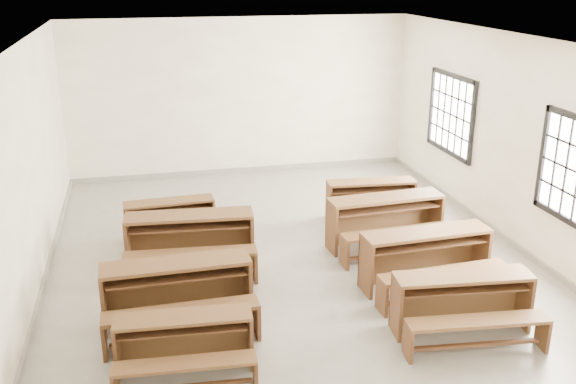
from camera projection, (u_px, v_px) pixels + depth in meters
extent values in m
plane|color=gray|center=(288.00, 254.00, 9.73)|extent=(8.50, 8.50, 0.00)
cube|color=white|center=(288.00, 41.00, 8.68)|extent=(7.00, 8.50, 0.05)
cube|color=white|center=(241.00, 98.00, 13.08)|extent=(7.00, 0.05, 3.20)
cube|color=white|center=(404.00, 288.00, 5.32)|extent=(7.00, 0.05, 3.20)
cube|color=white|center=(32.00, 169.00, 8.45)|extent=(0.05, 8.50, 3.20)
cube|color=white|center=(506.00, 139.00, 9.95)|extent=(0.05, 8.50, 3.20)
cube|color=gray|center=(243.00, 170.00, 13.60)|extent=(7.00, 0.04, 0.10)
cube|color=gray|center=(46.00, 275.00, 8.96)|extent=(0.04, 8.50, 0.10)
cube|color=gray|center=(495.00, 231.00, 10.46)|extent=(0.04, 8.50, 0.10)
cube|color=black|center=(571.00, 222.00, 8.52)|extent=(0.06, 1.62, 0.08)
cube|color=black|center=(543.00, 156.00, 9.01)|extent=(0.06, 0.08, 1.46)
cube|color=white|center=(452.00, 114.00, 11.60)|extent=(0.02, 1.50, 1.30)
cube|color=black|center=(454.00, 76.00, 11.36)|extent=(0.06, 1.62, 0.08)
cube|color=black|center=(448.00, 151.00, 11.82)|extent=(0.06, 1.62, 0.08)
cube|color=black|center=(472.00, 124.00, 10.87)|extent=(0.06, 0.08, 1.46)
cube|color=black|center=(432.00, 106.00, 12.32)|extent=(0.06, 0.08, 1.46)
cube|color=brown|center=(183.00, 317.00, 6.75)|extent=(1.47, 0.46, 0.04)
cube|color=brown|center=(184.00, 336.00, 7.01)|extent=(1.45, 0.14, 0.62)
cube|color=brown|center=(117.00, 350.00, 6.75)|extent=(0.06, 0.36, 0.62)
cube|color=brown|center=(250.00, 338.00, 6.96)|extent=(0.06, 0.36, 0.62)
cube|color=brown|center=(184.00, 329.00, 6.77)|extent=(1.36, 0.36, 0.02)
cube|color=brown|center=(185.00, 364.00, 6.42)|extent=(1.46, 0.35, 0.04)
cube|color=brown|center=(255.00, 373.00, 6.59)|extent=(0.05, 0.26, 0.34)
cube|color=brown|center=(176.00, 264.00, 7.64)|extent=(1.79, 0.47, 0.04)
cube|color=brown|center=(176.00, 286.00, 7.95)|extent=(1.78, 0.07, 0.76)
cube|color=brown|center=(104.00, 302.00, 7.57)|extent=(0.05, 0.45, 0.76)
cube|color=brown|center=(248.00, 285.00, 7.97)|extent=(0.05, 0.45, 0.76)
cube|color=brown|center=(177.00, 276.00, 7.67)|extent=(1.65, 0.36, 0.02)
cube|color=brown|center=(181.00, 311.00, 7.25)|extent=(1.78, 0.34, 0.04)
cube|color=brown|center=(104.00, 339.00, 7.13)|extent=(0.05, 0.31, 0.42)
cube|color=brown|center=(257.00, 319.00, 7.52)|extent=(0.05, 0.31, 0.42)
cube|color=brown|center=(183.00, 336.00, 7.36)|extent=(1.65, 0.08, 0.04)
cube|color=brown|center=(189.00, 216.00, 9.08)|extent=(1.84, 0.61, 0.05)
cube|color=brown|center=(190.00, 236.00, 9.40)|extent=(1.80, 0.20, 0.77)
cube|color=brown|center=(128.00, 245.00, 9.10)|extent=(0.08, 0.45, 0.77)
cube|color=brown|center=(251.00, 238.00, 9.33)|extent=(0.08, 0.45, 0.77)
cube|color=brown|center=(190.00, 226.00, 9.11)|extent=(1.70, 0.48, 0.02)
cube|color=brown|center=(190.00, 254.00, 8.67)|extent=(1.83, 0.47, 0.05)
cube|color=brown|center=(125.00, 274.00, 8.63)|extent=(0.07, 0.32, 0.43)
cube|color=brown|center=(255.00, 265.00, 8.87)|extent=(0.07, 0.32, 0.43)
cube|color=brown|center=(191.00, 276.00, 8.79)|extent=(1.67, 0.20, 0.05)
cube|color=brown|center=(169.00, 202.00, 10.12)|extent=(1.43, 0.43, 0.04)
cube|color=brown|center=(169.00, 217.00, 10.37)|extent=(1.41, 0.11, 0.60)
cube|color=brown|center=(126.00, 225.00, 10.04)|extent=(0.05, 0.35, 0.60)
cube|color=brown|center=(213.00, 216.00, 10.41)|extent=(0.05, 0.35, 0.60)
cube|color=brown|center=(169.00, 209.00, 10.14)|extent=(1.32, 0.34, 0.02)
cube|color=brown|center=(173.00, 227.00, 9.82)|extent=(1.42, 0.32, 0.04)
cube|color=brown|center=(128.00, 243.00, 9.69)|extent=(0.05, 0.25, 0.34)
cube|color=brown|center=(218.00, 233.00, 10.06)|extent=(0.05, 0.25, 0.34)
cube|color=brown|center=(174.00, 243.00, 9.90)|extent=(1.31, 0.12, 0.04)
cube|color=brown|center=(464.00, 276.00, 7.48)|extent=(1.65, 0.57, 0.04)
cube|color=brown|center=(455.00, 296.00, 7.77)|extent=(1.62, 0.21, 0.69)
cube|color=brown|center=(396.00, 308.00, 7.51)|extent=(0.08, 0.41, 0.69)
cube|color=brown|center=(524.00, 300.00, 7.69)|extent=(0.08, 0.41, 0.69)
cube|color=brown|center=(463.00, 288.00, 7.51)|extent=(1.52, 0.46, 0.02)
cube|color=brown|center=(478.00, 321.00, 7.11)|extent=(1.64, 0.45, 0.04)
cube|color=brown|center=(408.00, 342.00, 7.09)|extent=(0.07, 0.29, 0.38)
cube|color=brown|center=(543.00, 333.00, 7.28)|extent=(0.07, 0.29, 0.38)
cube|color=brown|center=(476.00, 345.00, 7.21)|extent=(1.50, 0.21, 0.04)
cube|color=brown|center=(427.00, 233.00, 8.55)|extent=(1.78, 0.53, 0.04)
cube|color=brown|center=(418.00, 254.00, 8.86)|extent=(1.76, 0.13, 0.75)
cube|color=brown|center=(366.00, 267.00, 8.46)|extent=(0.07, 0.44, 0.75)
cube|color=brown|center=(481.00, 252.00, 8.90)|extent=(0.07, 0.44, 0.75)
cube|color=brown|center=(427.00, 244.00, 8.58)|extent=(1.64, 0.41, 0.02)
cube|color=brown|center=(445.00, 272.00, 8.17)|extent=(1.77, 0.39, 0.04)
cube|color=brown|center=(382.00, 297.00, 8.02)|extent=(0.06, 0.31, 0.42)
cube|color=brown|center=(502.00, 280.00, 8.47)|extent=(0.06, 0.31, 0.42)
cube|color=brown|center=(443.00, 295.00, 8.28)|extent=(1.63, 0.13, 0.04)
cube|color=brown|center=(386.00, 198.00, 9.79)|extent=(1.82, 0.55, 0.04)
cube|color=brown|center=(379.00, 218.00, 10.11)|extent=(1.79, 0.14, 0.76)
cube|color=brown|center=(332.00, 228.00, 9.69)|extent=(0.07, 0.45, 0.76)
cube|color=brown|center=(435.00, 217.00, 10.16)|extent=(0.07, 0.45, 0.76)
cube|color=brown|center=(386.00, 208.00, 9.82)|extent=(1.68, 0.43, 0.02)
cube|color=brown|center=(401.00, 232.00, 9.40)|extent=(1.81, 0.41, 0.04)
cube|color=brown|center=(344.00, 253.00, 9.25)|extent=(0.06, 0.32, 0.43)
cube|color=brown|center=(452.00, 240.00, 9.71)|extent=(0.06, 0.32, 0.43)
cube|color=brown|center=(399.00, 253.00, 9.52)|extent=(1.66, 0.15, 0.04)
cube|color=brown|center=(371.00, 182.00, 10.92)|extent=(1.54, 0.51, 0.04)
cube|color=brown|center=(368.00, 197.00, 11.19)|extent=(1.51, 0.17, 0.64)
cube|color=brown|center=(329.00, 203.00, 10.93)|extent=(0.07, 0.38, 0.64)
cube|color=brown|center=(412.00, 198.00, 11.13)|extent=(0.07, 0.38, 0.64)
cube|color=brown|center=(371.00, 189.00, 10.94)|extent=(1.41, 0.40, 0.02)
cube|color=brown|center=(378.00, 207.00, 10.58)|extent=(1.53, 0.40, 0.04)
cube|color=brown|center=(334.00, 220.00, 10.55)|extent=(0.06, 0.27, 0.36)
cube|color=brown|center=(420.00, 216.00, 10.74)|extent=(0.06, 0.27, 0.36)
cube|color=brown|center=(377.00, 223.00, 10.67)|extent=(1.39, 0.17, 0.04)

